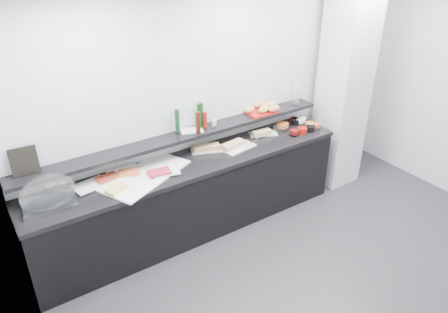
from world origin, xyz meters
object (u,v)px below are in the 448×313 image
cloche_base (50,204)px  condiment_tray (192,131)px  carafe (296,94)px  sandwich_plate_mid (240,148)px  bread_tray (261,112)px  framed_print (24,161)px

cloche_base → condiment_tray: bearing=14.1°
condiment_tray → carafe: bearing=17.3°
condiment_tray → sandwich_plate_mid: bearing=-7.0°
carafe → sandwich_plate_mid: bearing=-169.2°
cloche_base → bread_tray: bearing=11.3°
cloche_base → sandwich_plate_mid: bearing=5.9°
framed_print → condiment_tray: (1.70, -0.04, -0.12)m
carafe → cloche_base: bearing=-177.2°
sandwich_plate_mid → condiment_tray: condiment_tray is taller
condiment_tray → bread_tray: (0.95, -0.00, 0.00)m
sandwich_plate_mid → carafe: 1.06m
cloche_base → sandwich_plate_mid: (2.08, -0.03, -0.01)m
sandwich_plate_mid → framed_print: 2.22m
sandwich_plate_mid → carafe: carafe is taller
framed_print → condiment_tray: bearing=3.3°
bread_tray → carafe: bearing=-4.5°
bread_tray → sandwich_plate_mid: bearing=-152.1°
sandwich_plate_mid → bread_tray: 0.59m
framed_print → carafe: 3.14m
cloche_base → sandwich_plate_mid: size_ratio=1.21×
cloche_base → condiment_tray: condiment_tray is taller
sandwich_plate_mid → carafe: (0.96, 0.18, 0.39)m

